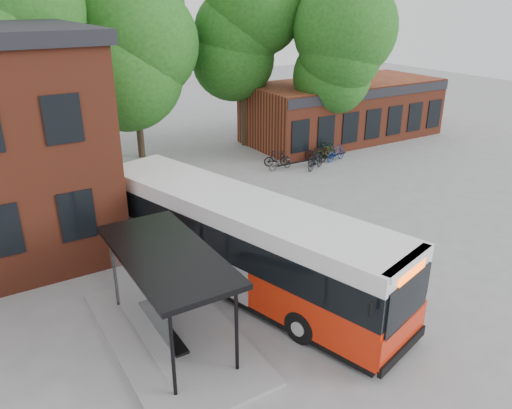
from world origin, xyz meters
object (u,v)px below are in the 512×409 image
bicycle_0 (280,163)px  bicycle_6 (319,151)px  bicycle_4 (317,157)px  city_bus (240,242)px  bicycle_3 (316,161)px  bus_shelter (169,295)px  bicycle_5 (326,152)px  bicycle_1 (277,159)px  bicycle_7 (336,153)px

bicycle_0 → bicycle_6: bicycle_6 is taller
bicycle_0 → bicycle_4: (2.48, -0.35, 0.01)m
city_bus → bicycle_3: (10.09, 8.61, -1.08)m
bicycle_3 → bicycle_4: bicycle_3 is taller
bicycle_3 → bicycle_4: size_ratio=1.03×
bicycle_3 → bicycle_6: 2.08m
bicycle_0 → bicycle_3: size_ratio=0.94×
bus_shelter → bicycle_6: bus_shelter is taller
bicycle_4 → bicycle_5: (0.99, 0.42, 0.08)m
bicycle_0 → bicycle_1: 0.65m
bus_shelter → bicycle_6: 18.91m
bicycle_1 → bicycle_7: 3.87m
bus_shelter → bicycle_0: size_ratio=4.26×
bicycle_0 → bicycle_7: bearing=-99.7°
bicycle_1 → bicycle_4: bicycle_1 is taller
bicycle_4 → bicycle_5: bicycle_5 is taller
bus_shelter → bicycle_6: (14.81, 11.72, -0.96)m
city_bus → bicycle_4: bearing=25.0°
bicycle_3 → bicycle_6: bicycle_3 is taller
bicycle_4 → bicycle_7: (1.44, -0.04, 0.07)m
bicycle_1 → bicycle_3: 2.33m
bicycle_1 → bicycle_5: size_ratio=0.91×
bicycle_0 → bicycle_7: 3.94m
bicycle_1 → bicycle_6: bicycle_6 is taller
city_bus → bicycle_5: 15.32m
bicycle_4 → bicycle_5: size_ratio=0.96×
bus_shelter → bicycle_3: bus_shelter is taller
bicycle_0 → bicycle_4: bearing=-102.0°
city_bus → bicycle_3: city_bus is taller
bicycle_0 → bicycle_3: bearing=-124.8°
bus_shelter → bicycle_7: size_ratio=4.12×
bicycle_6 → bicycle_3: bearing=150.5°
bicycle_6 → bicycle_7: 1.06m
bicycle_0 → bicycle_7: size_ratio=0.97×
bicycle_0 → bicycle_6: (3.23, 0.43, 0.06)m
bicycle_1 → bicycle_7: size_ratio=0.94×
bicycle_3 → bicycle_5: bearing=-78.9°
bicycle_1 → bicycle_6: 3.06m
bicycle_0 → bus_shelter: bearing=130.2°
bicycle_0 → bicycle_5: 3.47m
bicycle_5 → bus_shelter: bearing=122.0°
bus_shelter → bicycle_4: (14.05, 10.94, -1.00)m
bicycle_5 → bicycle_7: bicycle_5 is taller
bicycle_1 → bicycle_0: bearing=-173.1°
city_bus → bicycle_0: size_ratio=7.68×
city_bus → bicycle_6: city_bus is taller
bicycle_3 → bicycle_1: bearing=20.4°
city_bus → bicycle_6: size_ratio=6.74×
bicycle_3 → bicycle_4: (0.69, 0.72, -0.08)m
bicycle_5 → city_bus: bearing=124.6°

